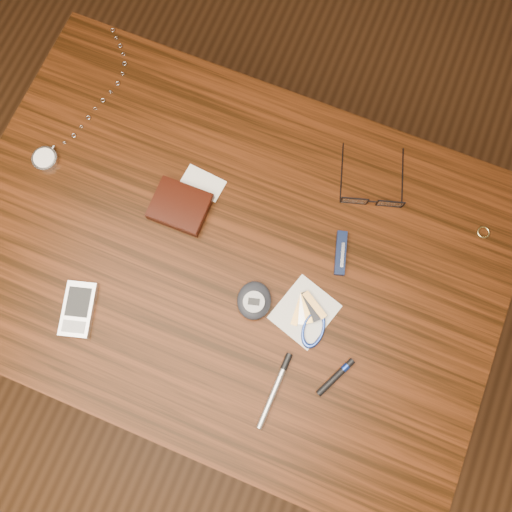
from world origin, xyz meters
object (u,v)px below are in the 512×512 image
object	(u,v)px
desk	(232,265)
wallet_and_card	(180,206)
pda_phone	(78,309)
pocket_watch	(49,154)
silver_pen	(277,385)
pedometer	(254,301)
eyeglasses	(372,199)
notepad_keys	(309,320)
pocket_knife	(341,253)

from	to	relation	value
desk	wallet_and_card	world-z (taller)	wallet_and_card
wallet_and_card	pda_phone	distance (m)	0.26
pocket_watch	silver_pen	xyz separation A→B (m)	(0.56, -0.23, -0.00)
pedometer	eyeglasses	bearing A→B (deg)	63.11
pocket_watch	notepad_keys	bearing A→B (deg)	-10.58
pda_phone	silver_pen	size ratio (longest dim) A/B	0.81
desk	pedometer	world-z (taller)	pedometer
pedometer	silver_pen	size ratio (longest dim) A/B	0.62
pedometer	silver_pen	bearing A→B (deg)	-52.61
pocket_watch	pocket_knife	bearing A→B (deg)	2.75
pocket_knife	wallet_and_card	bearing A→B (deg)	-174.67
notepad_keys	pocket_knife	size ratio (longest dim) A/B	1.48
eyeglasses	pda_phone	xyz separation A→B (m)	(-0.41, -0.39, -0.00)
wallet_and_card	pedometer	world-z (taller)	pedometer
pocket_knife	silver_pen	distance (m)	0.26
silver_pen	eyeglasses	bearing A→B (deg)	83.85
pda_phone	pocket_knife	size ratio (longest dim) A/B	1.29
pocket_knife	silver_pen	bearing A→B (deg)	-94.90
wallet_and_card	pedometer	xyz separation A→B (m)	(0.19, -0.11, 0.00)
notepad_keys	silver_pen	world-z (taller)	same
eyeglasses	pda_phone	size ratio (longest dim) A/B	1.38
wallet_and_card	eyeglasses	world-z (taller)	eyeglasses
pocket_watch	notepad_keys	world-z (taller)	pocket_watch
notepad_keys	silver_pen	size ratio (longest dim) A/B	0.93
eyeglasses	pedometer	bearing A→B (deg)	-116.89
pocket_watch	silver_pen	size ratio (longest dim) A/B	2.50
pocket_watch	pocket_knife	distance (m)	0.58
eyeglasses	silver_pen	size ratio (longest dim) A/B	1.11
desk	pedometer	size ratio (longest dim) A/B	12.06
eyeglasses	silver_pen	world-z (taller)	eyeglasses
wallet_and_card	notepad_keys	bearing A→B (deg)	-19.75
desk	silver_pen	bearing A→B (deg)	-48.03
pedometer	pocket_knife	bearing A→B (deg)	51.35
wallet_and_card	notepad_keys	xyz separation A→B (m)	(0.30, -0.11, -0.01)
wallet_and_card	pocket_knife	world-z (taller)	wallet_and_card
desk	pedometer	bearing A→B (deg)	-41.23
pocket_watch	notepad_keys	size ratio (longest dim) A/B	2.70
pocket_knife	eyeglasses	bearing A→B (deg)	81.11
desk	silver_pen	distance (m)	0.27
wallet_and_card	notepad_keys	size ratio (longest dim) A/B	1.05
pocket_watch	pda_phone	size ratio (longest dim) A/B	3.10
pocket_knife	pda_phone	bearing A→B (deg)	-145.51
eyeglasses	pedometer	xyz separation A→B (m)	(-0.13, -0.26, 0.00)
silver_pen	wallet_and_card	bearing A→B (deg)	140.86
pocket_knife	silver_pen	size ratio (longest dim) A/B	0.63
pda_phone	silver_pen	xyz separation A→B (m)	(0.37, 0.01, -0.00)
wallet_and_card	pocket_watch	bearing A→B (deg)	179.89
eyeglasses	pocket_knife	distance (m)	0.12
silver_pen	pocket_watch	bearing A→B (deg)	157.54
pda_phone	desk	bearing A→B (deg)	43.52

